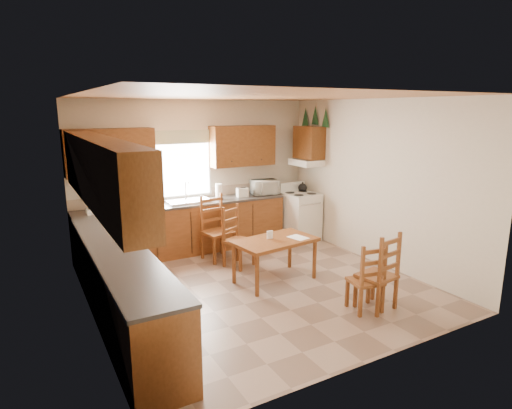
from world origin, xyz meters
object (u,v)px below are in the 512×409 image
chair_far_right (239,237)px  chair_far_left (218,228)px  stove (300,217)px  chair_near_left (366,276)px  microwave (264,187)px  chair_near_right (377,271)px  dining_table (275,260)px

chair_far_right → chair_far_left: bearing=84.0°
chair_far_right → stove: bearing=-1.7°
chair_near_left → stove: bearing=-100.3°
microwave → chair_near_right: (-0.25, -3.28, -0.55)m
chair_near_right → chair_far_left: chair_far_left is taller
chair_near_left → chair_near_right: size_ratio=0.89×
stove → chair_far_left: bearing=-176.8°
chair_far_right → dining_table: bearing=-101.7°
stove → microwave: bearing=148.7°
chair_near_right → dining_table: bearing=-73.7°
chair_near_left → dining_table: bearing=-60.8°
microwave → dining_table: microwave is taller
chair_near_left → chair_near_right: (0.16, -0.03, 0.06)m
stove → chair_near_right: size_ratio=0.89×
dining_table → chair_near_right: size_ratio=1.18×
stove → chair_far_right: chair_far_right is taller
microwave → chair_near_left: 3.33m
microwave → dining_table: 2.20m
dining_table → chair_near_left: bearing=-77.5°
microwave → chair_far_right: microwave is taller
chair_far_right → microwave: bearing=19.1°
microwave → chair_far_right: size_ratio=0.46×
stove → chair_far_left: 1.91m
dining_table → chair_far_left: (-0.35, 1.28, 0.23)m
stove → dining_table: (-1.54, -1.55, -0.13)m
stove → dining_table: bearing=-139.7°
dining_table → chair_near_left: 1.48m
chair_near_left → chair_near_right: chair_near_right is taller
chair_far_right → chair_near_right: bearing=-93.9°
dining_table → chair_near_right: 1.57m
stove → chair_near_right: 3.09m
stove → chair_far_right: 1.88m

